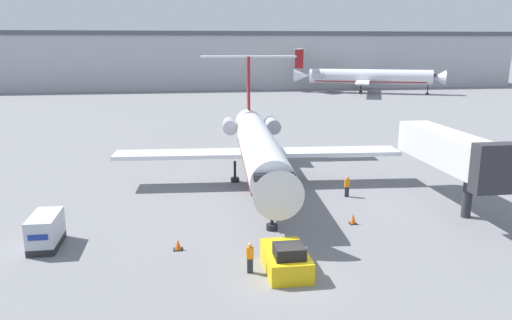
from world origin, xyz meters
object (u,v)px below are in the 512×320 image
jet_bridge (452,151)px  luggage_cart (46,231)px  airplane_parked_far_left (366,77)px  traffic_cone_left (178,245)px  airplane_main (258,145)px  pushback_tug (286,259)px  worker_near_tug (250,257)px  traffic_cone_right (353,219)px  worker_by_wing (347,186)px

jet_bridge → luggage_cart: bearing=-172.4°
airplane_parked_far_left → jet_bridge: 91.78m
traffic_cone_left → airplane_main: bearing=62.9°
airplane_main → traffic_cone_left: 16.18m
pushback_tug → worker_near_tug: size_ratio=2.30×
pushback_tug → airplane_parked_far_left: airplane_parked_far_left is taller
traffic_cone_left → jet_bridge: bearing=14.9°
airplane_main → traffic_cone_right: bearing=-65.2°
pushback_tug → worker_near_tug: (-2.05, 0.09, 0.23)m
worker_near_tug → traffic_cone_left: (-4.05, 3.84, -0.61)m
airplane_main → worker_near_tug: size_ratio=16.60×
airplane_main → traffic_cone_right: airplane_main is taller
worker_near_tug → traffic_cone_right: (8.37, 6.66, -0.57)m
luggage_cart → worker_near_tug: luggage_cart is taller
worker_near_tug → worker_by_wing: 16.38m
airplane_main → jet_bridge: airplane_main is taller
airplane_main → pushback_tug: 18.30m
luggage_cart → jet_bridge: (29.49, 3.93, 3.39)m
pushback_tug → airplane_parked_far_left: (40.95, 97.63, 3.47)m
worker_near_tug → jet_bridge: (17.16, 9.47, 3.51)m
airplane_parked_far_left → worker_near_tug: bearing=-113.8°
luggage_cart → traffic_cone_right: 20.75m
worker_near_tug → traffic_cone_right: size_ratio=2.27×
airplane_main → traffic_cone_left: size_ratio=42.66×
worker_near_tug → airplane_parked_far_left: airplane_parked_far_left is taller
luggage_cart → traffic_cone_right: bearing=3.1°
pushback_tug → jet_bridge: (15.11, 9.56, 3.74)m
worker_near_tug → airplane_parked_far_left: size_ratio=0.05×
airplane_main → traffic_cone_left: (-7.21, -14.10, -3.29)m
worker_by_wing → traffic_cone_right: bearing=-104.4°
worker_near_tug → pushback_tug: bearing=-2.4°
airplane_main → pushback_tug: size_ratio=7.21×
traffic_cone_left → airplane_parked_far_left: 104.92m
airplane_main → airplane_parked_far_left: bearing=63.4°
pushback_tug → luggage_cart: size_ratio=1.21×
traffic_cone_right → jet_bridge: (8.79, 2.81, 4.07)m
airplane_main → jet_bridge: bearing=-31.2°
airplane_main → pushback_tug: airplane_main is taller
airplane_parked_far_left → jet_bridge: airplane_parked_far_left is taller
pushback_tug → airplane_parked_far_left: size_ratio=0.11×
airplane_main → traffic_cone_right: 12.84m
worker_near_tug → airplane_parked_far_left: (43.00, 97.54, 3.24)m
traffic_cone_left → traffic_cone_right: traffic_cone_right is taller
traffic_cone_right → airplane_main: bearing=114.8°
luggage_cart → jet_bridge: jet_bridge is taller
jet_bridge → airplane_parked_far_left: bearing=73.6°
worker_by_wing → traffic_cone_left: (-14.04, -9.15, -0.61)m
worker_near_tug → jet_bridge: size_ratio=0.14×
pushback_tug → jet_bridge: size_ratio=0.31×
worker_near_tug → worker_by_wing: (9.99, 12.99, -0.00)m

